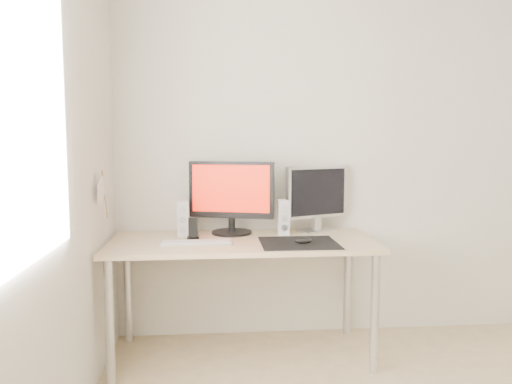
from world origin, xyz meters
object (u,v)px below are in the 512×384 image
second_monitor (317,195)px  main_monitor (231,195)px  mouse (303,241)px  desk (242,252)px  speaker_left (183,219)px  speaker_right (283,217)px  keyboard (197,242)px  phone_dock (193,232)px

second_monitor → main_monitor: bearing=-177.2°
mouse → desk: bearing=155.9°
speaker_left → speaker_right: same height
keyboard → phone_dock: size_ratio=3.18×
second_monitor → keyboard: second_monitor is taller
desk → phone_dock: size_ratio=12.10×
mouse → second_monitor: bearing=67.5°
second_monitor → phone_dock: 0.84m
main_monitor → desk: bearing=-73.9°
mouse → keyboard: mouse is taller
main_monitor → second_monitor: (0.56, 0.03, -0.01)m
main_monitor → second_monitor: main_monitor is taller
desk → second_monitor: bearing=23.8°
speaker_left → speaker_right: (0.63, 0.02, 0.00)m
mouse → speaker_left: size_ratio=0.45×
desk → main_monitor: (-0.06, 0.19, 0.33)m
mouse → desk: (-0.35, 0.16, -0.10)m
keyboard → second_monitor: bearing=22.2°
desk → keyboard: bearing=-160.9°
speaker_left → keyboard: speaker_left is taller
mouse → second_monitor: size_ratio=0.23×
desk → main_monitor: size_ratio=2.95×
mouse → speaker_left: bearing=157.6°
mouse → main_monitor: 0.58m
speaker_left → desk: bearing=-20.8°
mouse → second_monitor: 0.46m
keyboard → speaker_left: bearing=111.8°
mouse → keyboard: size_ratio=0.24×
main_monitor → keyboard: bearing=-126.4°
mouse → phone_dock: phone_dock is taller
desk → keyboard: 0.30m
desk → speaker_left: speaker_left is taller
keyboard → mouse: bearing=-5.8°
second_monitor → speaker_right: second_monitor is taller
main_monitor → speaker_left: (-0.30, -0.06, -0.14)m
mouse → speaker_left: (-0.71, 0.29, 0.09)m
speaker_left → second_monitor: bearing=5.7°
phone_dock → desk: bearing=-11.0°
phone_dock → speaker_right: bearing=9.5°
desk → speaker_left: 0.43m
speaker_left → keyboard: 0.27m
phone_dock → mouse: bearing=-18.3°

